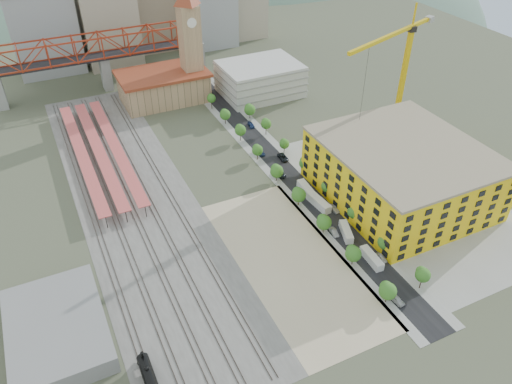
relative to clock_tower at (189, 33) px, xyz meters
name	(u,v)px	position (x,y,z in m)	size (l,w,h in m)	color
ground	(255,196)	(-8.00, -79.99, -28.70)	(400.00, 400.00, 0.00)	#474C38
ballast_strip	(133,196)	(-44.00, -62.49, -28.67)	(36.00, 165.00, 0.06)	#605E59
dirt_lot	(291,261)	(-12.00, -111.49, -28.67)	(28.00, 67.00, 0.06)	tan
street_asphalt	(277,163)	(8.00, -64.99, -28.67)	(12.00, 170.00, 0.06)	black
sidewalk_west	(264,166)	(2.50, -64.99, -28.68)	(3.00, 170.00, 0.04)	gray
sidewalk_east	(291,159)	(13.50, -64.99, -28.68)	(3.00, 170.00, 0.04)	gray
construction_pad	(404,194)	(37.00, -99.99, -28.67)	(50.00, 90.00, 0.06)	gray
rail_tracks	(128,197)	(-45.80, -62.49, -28.55)	(26.56, 160.00, 0.18)	#382B23
platform_canopies	(99,150)	(-49.00, -34.99, -24.70)	(16.00, 80.00, 4.12)	#C94D4D
station_hall	(164,86)	(-13.00, 2.01, -22.03)	(38.00, 24.00, 13.10)	tan
clock_tower	(189,33)	(0.00, 0.00, 0.00)	(12.00, 12.00, 52.00)	tan
parking_garage	(260,79)	(28.00, -9.99, -21.70)	(34.00, 26.00, 14.00)	silver
truss_bridge	(101,49)	(-33.00, 25.01, -9.83)	(94.00, 9.60, 25.60)	gray
construction_building	(402,172)	(34.00, -99.99, -19.29)	(44.60, 50.60, 18.80)	#FEF215
warehouse	(57,329)	(-74.00, -109.99, -26.20)	(22.00, 32.00, 5.00)	gray
street_trees	(291,177)	(8.00, -74.99, -28.70)	(15.40, 124.40, 8.00)	#3A7021
skyline	(149,8)	(-0.53, 62.32, -5.89)	(133.00, 46.00, 60.00)	#9EA0A3
distant_hills	(170,91)	(37.28, 180.01, -108.23)	(647.00, 264.00, 227.00)	#4C6B59
tower_crane	(401,64)	(51.70, -71.66, 3.30)	(46.27, 18.08, 51.85)	yellow
site_trailer_a	(372,258)	(8.00, -121.37, -27.48)	(2.35, 8.91, 2.44)	silver
site_trailer_b	(346,232)	(8.00, -108.86, -27.50)	(2.29, 8.71, 2.38)	silver
site_trailer_c	(319,203)	(8.00, -93.38, -27.31)	(2.66, 10.10, 2.76)	silver
site_trailer_d	(307,190)	(8.00, -85.78, -27.36)	(2.56, 9.74, 2.66)	silver
car_0	(397,300)	(5.00, -136.15, -27.90)	(1.88, 4.68, 1.59)	#B9B9B9
car_1	(334,232)	(5.00, -107.01, -27.98)	(1.52, 4.35, 1.43)	gray
car_2	(280,174)	(5.00, -72.78, -27.96)	(2.44, 5.30, 1.47)	black
car_3	(260,152)	(5.00, -56.96, -27.91)	(2.21, 5.44, 1.58)	#1A2A4C
car_4	(381,258)	(11.00, -121.97, -28.00)	(1.65, 4.11, 1.40)	silver
car_5	(334,209)	(11.00, -97.48, -27.95)	(1.57, 4.50, 1.48)	gray
car_6	(283,157)	(11.00, -63.87, -27.92)	(2.59, 5.61, 1.56)	black
car_7	(251,125)	(11.00, -36.46, -27.99)	(1.98, 4.87, 1.41)	navy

